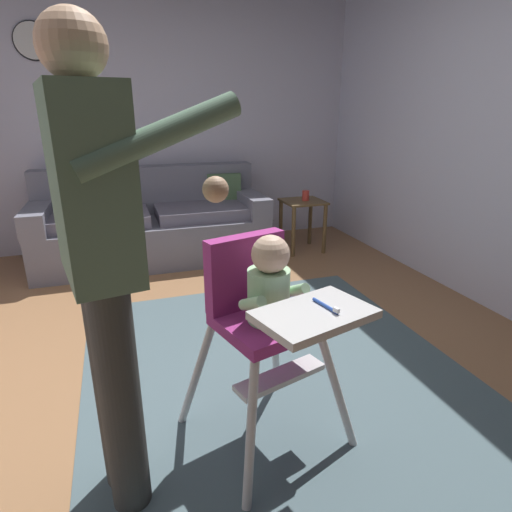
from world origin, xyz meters
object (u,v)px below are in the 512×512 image
wall_clock (33,41)px  high_chair (266,303)px  side_table (303,214)px  adult_standing (102,261)px  couch (153,225)px  sippy_cup (306,195)px

wall_clock → high_chair: bearing=-70.5°
side_table → wall_clock: wall_clock is taller
high_chair → adult_standing: adult_standing is taller
adult_standing → high_chair: bearing=-0.3°
couch → high_chair: 2.64m
couch → side_table: (1.47, -0.23, 0.05)m
sippy_cup → high_chair: bearing=-118.1°
adult_standing → side_table: 3.14m
sippy_cup → wall_clock: (-2.36, 0.71, 1.39)m
adult_standing → wall_clock: size_ratio=5.04×
high_chair → adult_standing: (-0.59, -0.11, 0.29)m
couch → side_table: bearing=81.0°
high_chair → sippy_cup: bearing=135.9°
high_chair → adult_standing: bearing=-95.4°
couch → sippy_cup: bearing=81.1°
high_chair → side_table: bearing=136.4°
couch → wall_clock: size_ratio=6.53×
couch → side_table: size_ratio=4.11×
adult_standing → side_table: size_ratio=3.17×
couch → adult_standing: 2.81m
high_chair → side_table: size_ratio=1.82×
adult_standing → wall_clock: wall_clock is taller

